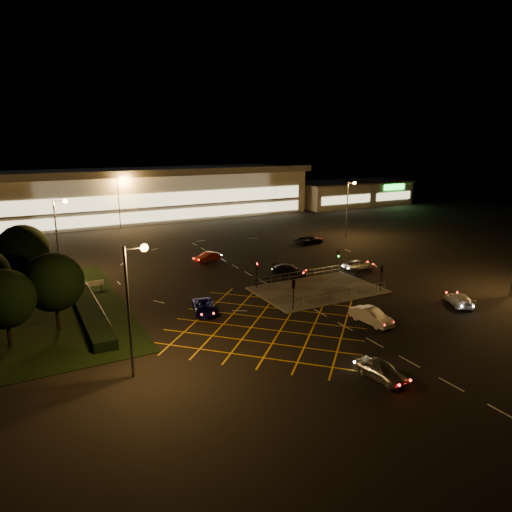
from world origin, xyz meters
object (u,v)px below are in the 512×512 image
car_queue_white (371,316)px  car_right_silver (358,265)px  car_circ_red (208,257)px  car_approach_white (459,299)px  signal_nw (257,269)px  signal_ne (338,257)px  signal_sw (293,288)px  car_east_grey (309,240)px  car_near_silver (381,371)px  car_far_dkgrey (289,270)px  car_left_blue (204,307)px  signal_se (381,273)px

car_queue_white → car_right_silver: 18.97m
car_circ_red → car_approach_white: car_circ_red is taller
car_queue_white → car_circ_red: (-5.00, 29.07, -0.09)m
signal_nw → car_right_silver: 16.14m
car_queue_white → signal_ne: bearing=57.6°
signal_sw → car_east_grey: signal_sw is taller
car_near_silver → car_far_dkgrey: car_near_silver is taller
car_queue_white → car_far_dkgrey: (1.78, 17.56, -0.07)m
signal_ne → car_queue_white: size_ratio=0.70×
signal_sw → signal_nw: 7.99m
signal_nw → car_right_silver: bearing=2.4°
car_approach_white → car_right_silver: bearing=-58.7°
signal_nw → car_far_dkgrey: size_ratio=0.68×
car_far_dkgrey → car_left_blue: bearing=167.7°
signal_nw → car_near_silver: signal_nw is taller
signal_nw → car_approach_white: bearing=-42.7°
signal_se → car_left_blue: (-20.45, 3.55, -1.71)m
car_circ_red → signal_se: bearing=12.1°
signal_ne → car_east_grey: bearing=66.8°
signal_sw → car_circ_red: signal_sw is taller
signal_nw → car_approach_white: 22.45m
car_left_blue → car_approach_white: bearing=-10.2°
car_right_silver → car_circ_red: (-16.33, 13.85, -0.05)m
car_left_blue → car_far_dkgrey: size_ratio=1.01×
car_far_dkgrey → car_circ_red: (-6.78, 11.51, -0.02)m
signal_nw → car_queue_white: (4.71, -14.55, -1.62)m
signal_se → car_far_dkgrey: 12.41m
car_left_blue → car_approach_white: 27.12m
car_east_grey → signal_sw: bearing=137.8°
signal_ne → car_right_silver: bearing=9.3°
signal_se → signal_nw: (-12.00, 7.99, 0.00)m
signal_se → car_circ_red: size_ratio=0.79×
car_right_silver → signal_ne: bearing=102.0°
signal_nw → car_near_silver: bearing=-94.9°
car_east_grey → car_approach_white: bearing=170.5°
signal_ne → car_right_silver: size_ratio=0.76×
car_near_silver → car_approach_white: (18.42, 7.85, -0.06)m
car_near_silver → car_circ_red: size_ratio=1.04×
car_left_blue → car_circ_red: car_circ_red is taller
car_queue_white → car_circ_red: 29.49m
signal_nw → car_far_dkgrey: signal_nw is taller
signal_ne → signal_se: bearing=-90.0°
car_queue_white → car_east_grey: (14.55, 31.48, -0.05)m
car_right_silver → car_east_grey: bearing=-8.5°
signal_se → car_east_grey: size_ratio=0.63×
signal_ne → car_circ_red: (-12.29, 14.51, -1.71)m
car_east_grey → signal_se: bearing=159.3°
signal_sw → car_near_silver: bearing=82.6°
signal_ne → car_near_silver: size_ratio=0.76×
car_right_silver → car_circ_red: bearing=52.4°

